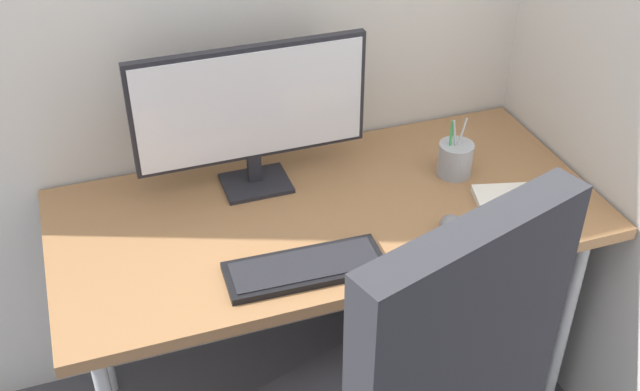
% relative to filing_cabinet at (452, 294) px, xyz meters
% --- Properties ---
extents(desk, '(1.45, 0.68, 0.74)m').
position_rel_filing_cabinet_xyz_m(desk, '(-0.41, 0.00, 0.37)').
color(desk, '#996B42').
rests_on(desk, ground_plane).
extents(filing_cabinet, '(0.37, 0.55, 0.65)m').
position_rel_filing_cabinet_xyz_m(filing_cabinet, '(0.00, 0.00, 0.00)').
color(filing_cabinet, slate).
rests_on(filing_cabinet, ground_plane).
extents(monitor, '(0.63, 0.15, 0.41)m').
position_rel_filing_cabinet_xyz_m(monitor, '(-0.56, 0.18, 0.66)').
color(monitor, black).
rests_on(monitor, desk).
extents(keyboard, '(0.39, 0.16, 0.02)m').
position_rel_filing_cabinet_xyz_m(keyboard, '(-0.55, -0.22, 0.43)').
color(keyboard, black).
rests_on(keyboard, desk).
extents(mouse, '(0.09, 0.11, 0.03)m').
position_rel_filing_cabinet_xyz_m(mouse, '(-0.14, -0.19, 0.44)').
color(mouse, slate).
rests_on(mouse, desk).
extents(pen_holder, '(0.10, 0.10, 0.18)m').
position_rel_filing_cabinet_xyz_m(pen_holder, '(-0.02, 0.05, 0.47)').
color(pen_holder, '#9EA0A5').
rests_on(pen_holder, desk).
extents(notebook, '(0.21, 0.25, 0.02)m').
position_rel_filing_cabinet_xyz_m(notebook, '(0.04, -0.17, 0.43)').
color(notebook, silver).
rests_on(notebook, desk).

